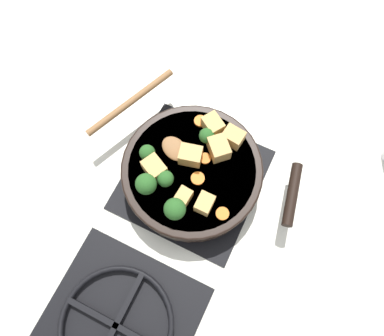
{
  "coord_description": "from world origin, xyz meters",
  "views": [
    {
      "loc": [
        -0.12,
        0.25,
        0.86
      ],
      "look_at": [
        0.0,
        0.0,
        0.08
      ],
      "focal_mm": 35.0,
      "sensor_mm": 36.0,
      "label": 1
    }
  ],
  "objects": [
    {
      "name": "carrot_slice_near_center",
      "position": [
        -0.02,
        -0.03,
        0.09
      ],
      "size": [
        0.03,
        0.03,
        0.01
      ],
      "primitive_type": "cylinder",
      "color": "orange",
      "rests_on": "skillet_pan"
    },
    {
      "name": "broccoli_floret_near_spoon",
      "position": [
        0.0,
        -0.07,
        0.11
      ],
      "size": [
        0.03,
        0.03,
        0.04
      ],
      "color": "#709956",
      "rests_on": "skillet_pan"
    },
    {
      "name": "carrot_slice_under_broccoli",
      "position": [
        -0.02,
        0.02,
        0.09
      ],
      "size": [
        0.03,
        0.03,
        0.01
      ],
      "primitive_type": "cylinder",
      "color": "orange",
      "rests_on": "skillet_pan"
    },
    {
      "name": "tofu_cube_back_piece",
      "position": [
        0.0,
        -0.11,
        0.1
      ],
      "size": [
        0.06,
        0.06,
        0.04
      ],
      "primitive_type": "cube",
      "rotation": [
        0.0,
        0.0,
        2.58
      ],
      "color": "tan",
      "rests_on": "skillet_pan"
    },
    {
      "name": "skillet_pan",
      "position": [
        -0.0,
        -0.0,
        0.06
      ],
      "size": [
        0.41,
        0.32,
        0.06
      ],
      "color": "black",
      "rests_on": "front_burner_grate"
    },
    {
      "name": "tofu_cube_mid_small",
      "position": [
        -0.01,
        0.07,
        0.1
      ],
      "size": [
        0.03,
        0.04,
        0.03
      ],
      "primitive_type": "cube",
      "rotation": [
        0.0,
        0.0,
        1.48
      ],
      "color": "tan",
      "rests_on": "skillet_pan"
    },
    {
      "name": "ground_plane",
      "position": [
        0.0,
        0.0,
        0.0
      ],
      "size": [
        2.4,
        2.4,
        0.0
      ],
      "primitive_type": "plane",
      "color": "silver"
    },
    {
      "name": "carrot_slice_edge_slice",
      "position": [
        0.03,
        -0.11,
        0.09
      ],
      "size": [
        0.03,
        0.03,
        0.01
      ],
      "primitive_type": "cylinder",
      "color": "orange",
      "rests_on": "skillet_pan"
    },
    {
      "name": "broccoli_floret_east_rim",
      "position": [
        -0.01,
        0.1,
        0.11
      ],
      "size": [
        0.05,
        0.05,
        0.05
      ],
      "color": "#709956",
      "rests_on": "skillet_pan"
    },
    {
      "name": "broccoli_floret_north_edge",
      "position": [
        0.07,
        0.08,
        0.11
      ],
      "size": [
        0.05,
        0.05,
        0.05
      ],
      "color": "#709956",
      "rests_on": "skillet_pan"
    },
    {
      "name": "carrot_slice_orange_thin",
      "position": [
        -0.1,
        0.06,
        0.09
      ],
      "size": [
        0.03,
        0.03,
        0.01
      ],
      "primitive_type": "cylinder",
      "color": "orange",
      "rests_on": "skillet_pan"
    },
    {
      "name": "broccoli_floret_center_top",
      "position": [
        0.04,
        0.05,
        0.11
      ],
      "size": [
        0.04,
        0.04,
        0.04
      ],
      "color": "#709956",
      "rests_on": "skillet_pan"
    },
    {
      "name": "tofu_cube_east_chunk",
      "position": [
        -0.05,
        -0.1,
        0.1
      ],
      "size": [
        0.05,
        0.04,
        0.04
      ],
      "primitive_type": "cube",
      "rotation": [
        0.0,
        0.0,
        6.16
      ],
      "color": "tan",
      "rests_on": "skillet_pan"
    },
    {
      "name": "wooden_spoon",
      "position": [
        0.14,
        -0.06,
        0.09
      ],
      "size": [
        0.24,
        0.24,
        0.02
      ],
      "color": "olive",
      "rests_on": "skillet_pan"
    },
    {
      "name": "tofu_cube_west_chunk",
      "position": [
        -0.06,
        0.06,
        0.1
      ],
      "size": [
        0.03,
        0.04,
        0.03
      ],
      "primitive_type": "cube",
      "rotation": [
        0.0,
        0.0,
        1.57
      ],
      "color": "tan",
      "rests_on": "skillet_pan"
    },
    {
      "name": "broccoli_floret_west_rim",
      "position": [
        0.1,
        0.02,
        0.11
      ],
      "size": [
        0.03,
        0.03,
        0.04
      ],
      "color": "#709956",
      "rests_on": "skillet_pan"
    },
    {
      "name": "front_burner_grate",
      "position": [
        0.0,
        0.0,
        0.01
      ],
      "size": [
        0.31,
        0.31,
        0.03
      ],
      "color": "black",
      "rests_on": "ground_plane"
    },
    {
      "name": "tofu_cube_front_piece",
      "position": [
        0.07,
        0.04,
        0.1
      ],
      "size": [
        0.06,
        0.06,
        0.04
      ],
      "primitive_type": "cube",
      "rotation": [
        0.0,
        0.0,
        5.82
      ],
      "color": "tan",
      "rests_on": "skillet_pan"
    },
    {
      "name": "tofu_cube_near_handle",
      "position": [
        -0.04,
        -0.06,
        0.1
      ],
      "size": [
        0.06,
        0.06,
        0.04
      ],
      "primitive_type": "cube",
      "rotation": [
        0.0,
        0.0,
        5.49
      ],
      "color": "tan",
      "rests_on": "skillet_pan"
    },
    {
      "name": "rear_burner_grate",
      "position": [
        0.0,
        0.36,
        0.01
      ],
      "size": [
        0.31,
        0.31,
        0.03
      ],
      "color": "black",
      "rests_on": "ground_plane"
    },
    {
      "name": "tofu_cube_center_large",
      "position": [
        0.01,
        -0.02,
        0.1
      ],
      "size": [
        0.06,
        0.05,
        0.04
      ],
      "primitive_type": "cube",
      "rotation": [
        0.0,
        0.0,
        0.24
      ],
      "color": "tan",
      "rests_on": "skillet_pan"
    }
  ]
}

